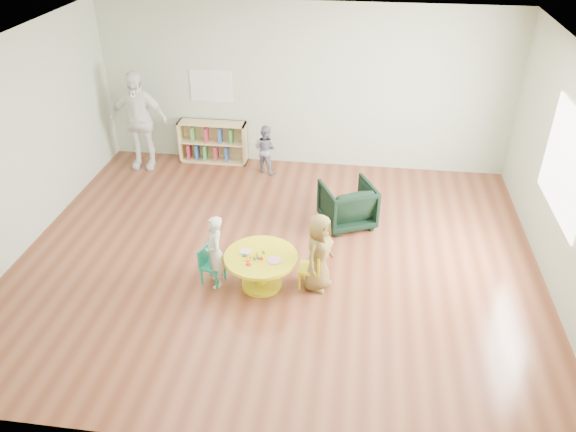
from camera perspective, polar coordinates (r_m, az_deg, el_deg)
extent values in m
plane|color=brown|center=(7.69, -1.12, -4.25)|extent=(7.00, 7.00, 0.00)
cube|color=silver|center=(6.48, -1.38, 15.89)|extent=(7.00, 6.00, 0.10)
cube|color=#A6B79D|center=(9.72, 1.59, 12.94)|extent=(7.00, 0.10, 2.80)
cube|color=#A6B79D|center=(4.53, -7.28, -11.82)|extent=(7.00, 0.10, 2.80)
cube|color=#A6B79D|center=(8.23, -26.21, 6.10)|extent=(0.10, 6.00, 2.80)
cube|color=#A6B79D|center=(7.33, 26.94, 2.91)|extent=(0.10, 6.00, 2.80)
cube|color=silver|center=(7.54, 26.39, 4.67)|extent=(0.02, 1.60, 1.30)
cylinder|color=#D4C811|center=(7.09, -2.73, -5.71)|extent=(0.16, 0.16, 0.42)
cylinder|color=#D4C811|center=(7.21, -2.69, -6.91)|extent=(0.51, 0.51, 0.04)
cylinder|color=#D4C811|center=(6.95, -2.78, -4.20)|extent=(0.92, 0.92, 0.04)
cylinder|color=pink|center=(7.01, -4.35, -3.64)|extent=(0.15, 0.15, 0.02)
cylinder|color=pink|center=(6.84, -1.39, -4.53)|extent=(0.17, 0.17, 0.02)
cylinder|color=#D4C811|center=(6.92, -2.98, -4.00)|extent=(0.10, 0.13, 0.04)
cylinder|color=#136D28|center=(6.86, -3.44, -4.32)|extent=(0.04, 0.05, 0.02)
cylinder|color=#136D28|center=(6.97, -2.53, -3.68)|extent=(0.04, 0.05, 0.02)
cube|color=red|center=(6.79, -4.04, -4.91)|extent=(0.06, 0.06, 0.02)
cube|color=orange|center=(6.91, -3.98, -4.18)|extent=(0.07, 0.07, 0.02)
cube|color=#173DB1|center=(6.90, -3.00, -4.20)|extent=(0.06, 0.06, 0.02)
cube|color=#136D28|center=(6.95, -4.46, -3.99)|extent=(0.06, 0.06, 0.02)
cube|color=red|center=(6.89, -2.77, -4.31)|extent=(0.06, 0.05, 0.02)
cube|color=orange|center=(6.86, -4.09, -4.49)|extent=(0.05, 0.06, 0.02)
cube|color=#198D6B|center=(7.18, -7.65, -5.02)|extent=(0.34, 0.34, 0.04)
cube|color=#198D6B|center=(7.16, -8.52, -3.92)|extent=(0.10, 0.26, 0.23)
cylinder|color=#198D6B|center=(7.38, -7.85, -5.20)|extent=(0.03, 0.03, 0.23)
cylinder|color=#198D6B|center=(7.24, -8.75, -6.11)|extent=(0.03, 0.03, 0.23)
cylinder|color=#198D6B|center=(7.29, -6.41, -5.64)|extent=(0.03, 0.03, 0.23)
cylinder|color=#198D6B|center=(7.14, -7.28, -6.58)|extent=(0.03, 0.03, 0.23)
cube|color=#D4C811|center=(7.06, 2.24, -5.36)|extent=(0.29, 0.29, 0.04)
cube|color=#D4C811|center=(6.97, 3.25, -4.55)|extent=(0.04, 0.28, 0.24)
cylinder|color=#D4C811|center=(7.05, 2.98, -6.90)|extent=(0.03, 0.03, 0.24)
cylinder|color=#D4C811|center=(7.22, 3.23, -5.82)|extent=(0.03, 0.03, 0.24)
cylinder|color=#D4C811|center=(7.07, 1.18, -6.69)|extent=(0.03, 0.03, 0.24)
cylinder|color=#D4C811|center=(7.25, 1.49, -5.62)|extent=(0.03, 0.03, 0.24)
cube|color=tan|center=(10.39, -10.77, 7.58)|extent=(0.03, 0.30, 0.75)
cube|color=tan|center=(10.09, -4.39, 7.33)|extent=(0.03, 0.30, 0.75)
cube|color=tan|center=(10.38, -7.49, 5.65)|extent=(1.20, 0.30, 0.03)
cube|color=tan|center=(10.09, -7.77, 9.33)|extent=(1.20, 0.30, 0.03)
cube|color=tan|center=(10.23, -7.63, 7.47)|extent=(1.14, 0.28, 0.03)
cube|color=tan|center=(10.35, -7.43, 7.78)|extent=(1.20, 0.02, 0.75)
cube|color=#AE2E44|center=(10.41, -9.99, 6.53)|extent=(0.04, 0.18, 0.26)
cube|color=#2F5AA7|center=(10.37, -9.19, 6.50)|extent=(0.04, 0.18, 0.26)
cube|color=#499E4E|center=(10.33, -8.39, 6.47)|extent=(0.04, 0.18, 0.26)
cube|color=#AE2E44|center=(10.28, -7.31, 6.42)|extent=(0.04, 0.18, 0.26)
cube|color=#2F5AA7|center=(10.23, -6.22, 6.37)|extent=(0.04, 0.18, 0.26)
cube|color=#499E4E|center=(10.24, -9.63, 8.26)|extent=(0.04, 0.18, 0.26)
cube|color=#AE2E44|center=(10.17, -8.26, 8.21)|extent=(0.04, 0.18, 0.26)
cube|color=#2F5AA7|center=(10.11, -6.89, 8.16)|extent=(0.04, 0.18, 0.26)
cube|color=#499E4E|center=(10.06, -5.77, 8.12)|extent=(0.04, 0.18, 0.26)
cube|color=white|center=(10.01, -7.80, 12.93)|extent=(0.74, 0.01, 0.54)
cube|color=#DA4D2E|center=(10.01, -7.81, 12.92)|extent=(0.70, 0.00, 0.50)
imported|color=black|center=(8.29, 6.05, 1.18)|extent=(0.95, 0.96, 0.66)
imported|color=silver|center=(7.00, -7.41, -3.66)|extent=(0.35, 0.42, 0.98)
imported|color=gold|center=(6.90, 3.15, -3.73)|extent=(0.50, 0.60, 1.04)
imported|color=#19193E|center=(9.74, -2.31, 6.82)|extent=(0.51, 0.45, 0.86)
imported|color=white|center=(10.10, -14.97, 9.37)|extent=(1.03, 0.47, 1.73)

